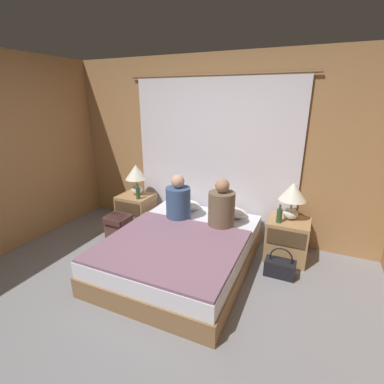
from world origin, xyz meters
name	(u,v)px	position (x,y,z in m)	size (l,w,h in m)	color
ground_plane	(144,311)	(0.00, 0.00, 0.00)	(16.00, 16.00, 0.00)	gray
wall_back	(215,149)	(0.00, 1.93, 1.25)	(4.57, 0.06, 2.50)	#A37547
curtain_panel	(213,160)	(0.00, 1.87, 1.11)	(2.56, 0.02, 2.23)	silver
bed	(182,251)	(0.00, 0.84, 0.20)	(1.54, 1.95, 0.41)	olive
nightstand_left	(136,211)	(-1.13, 1.53, 0.26)	(0.49, 0.46, 0.52)	#A87F51
nightstand_right	(287,239)	(1.13, 1.53, 0.26)	(0.49, 0.46, 0.52)	#A87F51
lamp_left	(136,175)	(-1.13, 1.58, 0.83)	(0.33, 0.33, 0.47)	silver
lamp_right	(293,195)	(1.13, 1.58, 0.83)	(0.33, 0.33, 0.47)	silver
pillow_left	(184,204)	(-0.34, 1.62, 0.47)	(0.49, 0.32, 0.12)	white
pillow_right	(229,212)	(0.34, 1.62, 0.47)	(0.49, 0.32, 0.12)	white
blanket_on_bed	(171,245)	(0.00, 0.56, 0.42)	(1.48, 1.34, 0.03)	slate
person_left_in_bed	(178,201)	(-0.26, 1.27, 0.65)	(0.32, 0.32, 0.61)	#38517A
person_right_in_bed	(221,207)	(0.34, 1.27, 0.66)	(0.33, 0.33, 0.63)	brown
beer_bottle_on_left_stand	(138,193)	(-1.00, 1.42, 0.61)	(0.06, 0.06, 0.23)	#2D4C28
beer_bottle_on_right_stand	(279,215)	(1.01, 1.42, 0.61)	(0.07, 0.07, 0.23)	#2D4C28
backpack_on_floor	(119,227)	(-1.09, 1.04, 0.21)	(0.32, 0.29, 0.38)	brown
handbag_on_floor	(280,267)	(1.11, 1.12, 0.10)	(0.34, 0.18, 0.35)	black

